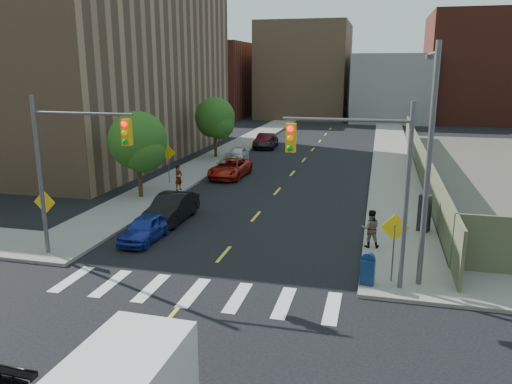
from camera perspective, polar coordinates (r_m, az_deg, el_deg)
The scene contains 28 objects.
ground at distance 15.79m, azimuth -12.89°, elevation -17.22°, with size 160.00×160.00×0.00m, color black.
sidewalk_nw at distance 55.86m, azimuth -0.97°, elevation 5.82°, with size 3.50×73.00×0.15m, color gray.
sidewalk_ne at distance 54.05m, azimuth 15.19°, elevation 5.05°, with size 3.50×73.00×0.15m, color gray.
fence_north at distance 40.64m, azimuth 18.20°, elevation 3.66°, with size 0.12×44.00×2.50m, color #5E6949.
building_nw at distance 50.65m, azimuth -20.81°, elevation 13.08°, with size 22.00×30.00×16.00m, color #8C6B4C.
bg_bldg_west at distance 86.74m, azimuth -5.38°, elevation 12.64°, with size 14.00×18.00×12.00m, color #592319.
bg_bldg_midwest at distance 84.84m, azimuth 5.62°, elevation 13.61°, with size 14.00×16.00×15.00m, color #8C6B4C.
bg_bldg_center at distance 82.00m, azimuth 15.28°, elevation 11.43°, with size 12.00×16.00×10.00m, color gray.
bg_bldg_east at distance 85.37m, azimuth 25.05°, elevation 12.74°, with size 18.00×18.00×16.00m, color #592319.
signal_nw at distance 22.09m, azimuth -20.55°, elevation 3.85°, with size 4.59×0.30×7.00m.
signal_ne at distance 18.29m, azimuth 12.28°, elevation 2.46°, with size 4.59×0.30×7.00m.
streetlight_ne at distance 19.13m, azimuth 19.14°, elevation 4.62°, with size 0.25×3.70×9.00m.
warn_sign_nw at distance 24.06m, azimuth -22.95°, elevation -1.78°, with size 1.06×0.06×2.83m.
warn_sign_ne at distance 19.43m, azimuth 15.53°, elevation -4.79°, with size 1.06×0.06×2.83m.
warn_sign_midwest at distance 35.48m, azimuth -9.99°, elevation 3.95°, with size 1.06×0.06×2.83m.
tree_west_near at distance 31.81m, azimuth -13.30°, elevation 5.34°, with size 3.66×3.64×5.52m.
tree_west_far at distance 45.56m, azimuth -4.69°, elevation 8.21°, with size 3.66×3.64×5.52m.
parked_car_blue at distance 24.54m, azimuth -12.53°, elevation -4.04°, with size 1.46×3.62×1.23m, color navy.
parked_car_black at distance 27.22m, azimuth -9.64°, elevation -1.82°, with size 1.57×4.50×1.48m, color black.
parked_car_red at distance 37.73m, azimuth -2.98°, elevation 2.72°, with size 2.28×4.95×1.37m, color #AB1B11.
parked_car_silver at distance 39.00m, azimuth -3.09°, elevation 3.04°, with size 1.82×4.47×1.30m, color #9A9DA1.
parked_car_white at distance 43.69m, azimuth -2.16°, elevation 4.27°, with size 1.58×3.93×1.34m, color silver.
parked_car_maroon at distance 51.96m, azimuth 1.02°, elevation 5.90°, with size 1.51×4.32×1.42m, color #3B0B11.
parked_car_grey at distance 51.56m, azimuth 1.14°, elevation 5.75°, with size 2.12×4.59×1.27m, color black.
mailbox at distance 19.38m, azimuth 12.63°, elevation -8.57°, with size 0.56×0.46×1.25m.
payphone at distance 26.15m, azimuth 18.69°, elevation -2.28°, with size 0.55×0.45×1.85m, color black.
pedestrian_west at distance 33.40m, azimuth -8.84°, elevation 1.62°, with size 0.62×0.40×1.69m, color gray.
pedestrian_east at distance 23.18m, azimuth 12.96°, elevation -4.09°, with size 0.85×0.66×1.74m, color gray.
Camera 1 is at (6.41, -11.93, 8.11)m, focal length 35.00 mm.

